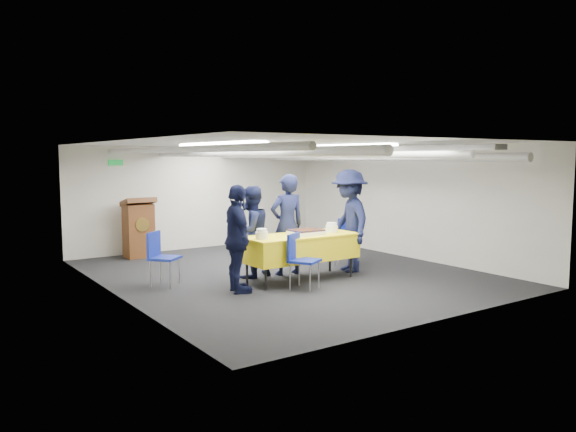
% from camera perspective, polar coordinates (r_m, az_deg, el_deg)
% --- Properties ---
extents(ground, '(7.00, 7.00, 0.00)m').
position_cam_1_polar(ground, '(10.05, -0.22, -5.83)').
color(ground, black).
rests_on(ground, ground).
extents(room_shell, '(6.00, 7.00, 2.30)m').
position_cam_1_polar(room_shell, '(10.23, -1.08, 4.60)').
color(room_shell, beige).
rests_on(room_shell, ground).
extents(serving_table, '(1.98, 0.82, 0.77)m').
position_cam_1_polar(serving_table, '(9.41, 1.26, -3.18)').
color(serving_table, black).
rests_on(serving_table, ground).
extents(sheet_cake, '(0.54, 0.42, 0.09)m').
position_cam_1_polar(sheet_cake, '(9.38, 1.85, -1.63)').
color(sheet_cake, white).
rests_on(sheet_cake, serving_table).
extents(plate_stack_left, '(0.20, 0.20, 0.16)m').
position_cam_1_polar(plate_stack_left, '(8.90, -2.69, -1.86)').
color(plate_stack_left, white).
rests_on(plate_stack_left, serving_table).
extents(plate_stack_right, '(0.21, 0.21, 0.17)m').
position_cam_1_polar(plate_stack_right, '(9.71, 4.46, -1.20)').
color(plate_stack_right, white).
rests_on(plate_stack_right, serving_table).
extents(podium, '(0.62, 0.53, 1.25)m').
position_cam_1_polar(podium, '(11.95, -14.94, -1.16)').
color(podium, brown).
rests_on(podium, ground).
extents(chair_near, '(0.57, 0.57, 0.87)m').
position_cam_1_polar(chair_near, '(8.81, 1.19, -4.01)').
color(chair_near, gray).
rests_on(chair_near, ground).
extents(chair_right, '(0.59, 0.59, 0.87)m').
position_cam_1_polar(chair_right, '(10.90, 5.98, -2.10)').
color(chair_right, gray).
rests_on(chair_right, ground).
extents(chair_left, '(0.59, 0.59, 0.87)m').
position_cam_1_polar(chair_left, '(9.26, -12.89, -3.67)').
color(chair_left, gray).
rests_on(chair_left, ground).
extents(sailor_a, '(0.68, 0.48, 1.77)m').
position_cam_1_polar(sailor_a, '(9.82, -0.09, -0.89)').
color(sailor_a, black).
rests_on(sailor_a, ground).
extents(sailor_b, '(0.88, 0.75, 1.58)m').
position_cam_1_polar(sailor_b, '(9.62, -3.79, -1.62)').
color(sailor_b, black).
rests_on(sailor_b, ground).
extents(sailor_c, '(0.63, 1.04, 1.65)m').
position_cam_1_polar(sailor_c, '(8.55, -5.14, -2.33)').
color(sailor_c, black).
rests_on(sailor_c, ground).
extents(sailor_d, '(1.02, 1.35, 1.85)m').
position_cam_1_polar(sailor_d, '(10.15, 6.24, -0.48)').
color(sailor_d, black).
rests_on(sailor_d, ground).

